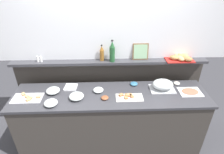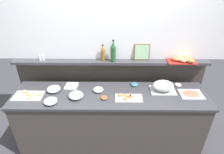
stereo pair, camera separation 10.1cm
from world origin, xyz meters
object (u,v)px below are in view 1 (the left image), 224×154
(condiment_bowl_red, at_px, (105,98))
(napkin_stack, at_px, (71,87))
(condiment_bowl_teal, at_px, (177,83))
(framed_picture, at_px, (140,52))
(glass_bowl_medium, at_px, (98,90))
(sandwich_platter_front, at_px, (28,98))
(sandwich_platter_rear, at_px, (129,97))
(bread_basket, at_px, (181,57))
(glass_bowl_extra, at_px, (76,96))
(vinegar_bottle_amber, at_px, (102,54))
(glass_bowl_large, at_px, (53,91))
(serving_cloche, at_px, (163,85))
(wine_bottle_green, at_px, (112,52))
(cold_cuts_platter, at_px, (190,92))
(condiment_bowl_cream, at_px, (134,84))
(glass_bowl_small, at_px, (51,103))
(pepper_shaker, at_px, (41,59))
(salt_shaker, at_px, (38,59))

(condiment_bowl_red, height_order, napkin_stack, condiment_bowl_red)
(condiment_bowl_teal, height_order, framed_picture, framed_picture)
(condiment_bowl_teal, xyz_separation_m, napkin_stack, (-1.53, -0.04, -0.01))
(glass_bowl_medium, bearing_deg, sandwich_platter_front, -172.52)
(sandwich_platter_rear, height_order, condiment_bowl_red, sandwich_platter_rear)
(sandwich_platter_rear, height_order, framed_picture, framed_picture)
(bread_basket, bearing_deg, sandwich_platter_rear, -148.63)
(glass_bowl_extra, distance_m, napkin_stack, 0.28)
(sandwich_platter_rear, distance_m, vinegar_bottle_amber, 0.73)
(glass_bowl_medium, relative_size, condiment_bowl_red, 1.43)
(glass_bowl_large, height_order, framed_picture, framed_picture)
(framed_picture, bearing_deg, glass_bowl_extra, -149.16)
(glass_bowl_medium, relative_size, condiment_bowl_teal, 1.53)
(condiment_bowl_teal, xyz_separation_m, bread_basket, (0.07, 0.19, 0.32))
(serving_cloche, height_order, napkin_stack, serving_cloche)
(condiment_bowl_teal, height_order, wine_bottle_green, wine_bottle_green)
(bread_basket, bearing_deg, glass_bowl_extra, -161.87)
(cold_cuts_platter, distance_m, condiment_bowl_red, 1.16)
(serving_cloche, bearing_deg, napkin_stack, 175.94)
(sandwich_platter_front, relative_size, condiment_bowl_cream, 3.52)
(sandwich_platter_rear, height_order, glass_bowl_small, glass_bowl_small)
(condiment_bowl_teal, bearing_deg, framed_picture, 155.55)
(glass_bowl_extra, distance_m, wine_bottle_green, 0.79)
(serving_cloche, distance_m, condiment_bowl_cream, 0.40)
(condiment_bowl_red, distance_m, bread_basket, 1.27)
(glass_bowl_medium, relative_size, condiment_bowl_cream, 1.29)
(cold_cuts_platter, xyz_separation_m, glass_bowl_small, (-1.82, -0.20, 0.02))
(glass_bowl_large, distance_m, wine_bottle_green, 0.97)
(glass_bowl_small, relative_size, glass_bowl_extra, 0.88)
(glass_bowl_medium, relative_size, glass_bowl_small, 0.84)
(napkin_stack, relative_size, pepper_shaker, 1.95)
(glass_bowl_large, bearing_deg, condiment_bowl_teal, 4.98)
(cold_cuts_platter, distance_m, condiment_bowl_cream, 0.77)
(sandwich_platter_front, height_order, wine_bottle_green, wine_bottle_green)
(serving_cloche, xyz_separation_m, bread_basket, (0.32, 0.32, 0.26))
(glass_bowl_extra, xyz_separation_m, condiment_bowl_red, (0.36, -0.02, -0.02))
(vinegar_bottle_amber, bearing_deg, cold_cuts_platter, -19.71)
(serving_cloche, height_order, wine_bottle_green, wine_bottle_green)
(sandwich_platter_front, xyz_separation_m, pepper_shaker, (0.10, 0.47, 0.33))
(sandwich_platter_front, height_order, bread_basket, bread_basket)
(condiment_bowl_red, bearing_deg, glass_bowl_large, 166.92)
(glass_bowl_medium, xyz_separation_m, glass_bowl_small, (-0.58, -0.27, 0.00))
(glass_bowl_small, bearing_deg, napkin_stack, 64.12)
(glass_bowl_large, height_order, condiment_bowl_teal, glass_bowl_large)
(cold_cuts_platter, bearing_deg, wine_bottle_green, 159.48)
(napkin_stack, distance_m, pepper_shaker, 0.59)
(cold_cuts_platter, bearing_deg, framed_picture, 144.64)
(condiment_bowl_cream, bearing_deg, bread_basket, 15.03)
(glass_bowl_medium, distance_m, condiment_bowl_teal, 1.14)
(salt_shaker, bearing_deg, vinegar_bottle_amber, 0.98)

